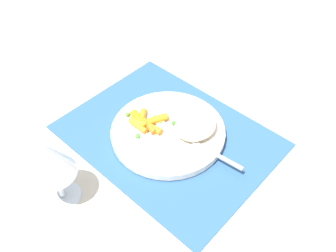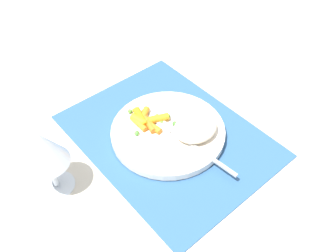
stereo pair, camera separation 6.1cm
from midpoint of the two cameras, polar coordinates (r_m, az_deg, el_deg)
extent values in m
plane|color=beige|center=(0.79, -2.21, -1.69)|extent=(2.40, 2.40, 0.00)
cube|color=#2D5684|center=(0.79, -2.22, -1.55)|extent=(0.43, 0.33, 0.01)
cylinder|color=silver|center=(0.78, -2.24, -1.01)|extent=(0.24, 0.24, 0.02)
ellipsoid|color=beige|center=(0.76, 2.05, 0.03)|extent=(0.08, 0.10, 0.03)
cylinder|color=orange|center=(0.78, -6.95, 0.43)|extent=(0.04, 0.02, 0.02)
cylinder|color=orange|center=(0.79, -6.23, 1.34)|extent=(0.04, 0.04, 0.01)
cylinder|color=orange|center=(0.79, -6.75, 0.90)|extent=(0.06, 0.03, 0.02)
cylinder|color=orange|center=(0.77, -6.89, -0.14)|extent=(0.05, 0.01, 0.01)
cylinder|color=orange|center=(0.77, -5.21, -0.14)|extent=(0.05, 0.02, 0.01)
cylinder|color=orange|center=(0.77, -4.70, -0.37)|extent=(0.05, 0.02, 0.01)
cylinder|color=orange|center=(0.78, -3.76, 1.07)|extent=(0.03, 0.05, 0.02)
sphere|color=#53972F|center=(0.80, -8.57, 1.71)|extent=(0.01, 0.01, 0.01)
sphere|color=green|center=(0.80, -2.42, 1.55)|extent=(0.01, 0.01, 0.01)
sphere|color=green|center=(0.80, -6.38, 1.96)|extent=(0.01, 0.01, 0.01)
sphere|color=#55A62E|center=(0.78, -3.18, 0.52)|extent=(0.01, 0.01, 0.01)
sphere|color=#59AB2D|center=(0.81, -6.39, 2.16)|extent=(0.01, 0.01, 0.01)
sphere|color=#53B63C|center=(0.76, -7.13, -1.66)|extent=(0.01, 0.01, 0.01)
sphere|color=#589D37|center=(0.81, -8.00, 1.96)|extent=(0.01, 0.01, 0.01)
sphere|color=green|center=(0.79, -6.10, 1.22)|extent=(0.01, 0.01, 0.01)
sphere|color=green|center=(0.79, -3.60, 1.27)|extent=(0.01, 0.01, 0.01)
sphere|color=#5AA643|center=(0.80, -4.26, 1.45)|extent=(0.01, 0.01, 0.01)
sphere|color=green|center=(0.76, -7.07, -1.51)|extent=(0.01, 0.01, 0.01)
sphere|color=#419430|center=(0.78, -1.54, 0.53)|extent=(0.01, 0.01, 0.01)
sphere|color=#479744|center=(0.79, -6.52, 0.66)|extent=(0.01, 0.01, 0.01)
cube|color=silver|center=(0.78, -2.94, -0.08)|extent=(0.05, 0.02, 0.01)
cube|color=silver|center=(0.73, 3.57, -3.71)|extent=(0.17, 0.02, 0.01)
cylinder|color=silver|center=(0.73, -18.46, -10.40)|extent=(0.07, 0.07, 0.00)
cylinder|color=silver|center=(0.70, -19.17, -8.71)|extent=(0.01, 0.01, 0.07)
cone|color=silver|center=(0.65, -20.69, -5.01)|extent=(0.08, 0.08, 0.07)
camera|label=1|loc=(0.03, -92.29, -2.40)|focal=38.90mm
camera|label=2|loc=(0.03, 87.71, 2.40)|focal=38.90mm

